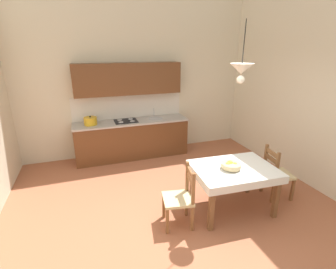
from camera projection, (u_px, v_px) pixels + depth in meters
name	position (u px, v px, depth m)	size (l,w,h in m)	color
ground_plane	(185.00, 227.00, 3.78)	(6.02, 6.67, 0.10)	#A86042
wall_back	(136.00, 65.00, 5.82)	(6.02, 0.12, 4.26)	beige
kitchen_cabinetry	(131.00, 122.00, 5.87)	(2.64, 0.63, 2.20)	brown
dining_table	(234.00, 175.00, 3.93)	(1.32, 1.01, 0.75)	brown
dining_chair_window_side	(277.00, 174.00, 4.34)	(0.49, 0.49, 0.93)	#D1BC89
dining_chair_tv_side	(180.00, 198.00, 3.64)	(0.49, 0.49, 0.93)	#D1BC89
fruit_bowl	(231.00, 165.00, 3.82)	(0.30, 0.30, 0.12)	tan
pendant_lamp	(242.00, 70.00, 3.31)	(0.32, 0.32, 0.81)	black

